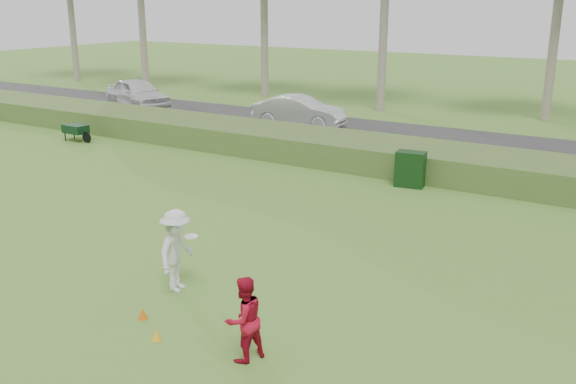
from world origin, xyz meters
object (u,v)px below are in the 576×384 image
Objects in this scene: player_red at (244,319)px; cone_orange at (143,313)px; cone_yellow at (156,335)px; car_left at (138,94)px; player_white at (177,250)px; utility_cabinet at (410,169)px; car_mid at (299,111)px.

player_red is 7.20× the size of cone_orange.
cone_yellow is 0.04× the size of car_left.
player_white reaches higher than cone_orange.
player_red is 7.35× the size of cone_yellow.
player_white is 2.15m from cone_yellow.
player_white is 8.63× the size of cone_yellow.
cone_yellow is 24.81m from car_left.
utility_cabinet is 0.26× the size of car_mid.
car_mid is at bearing 9.18° from player_white.
car_mid is at bearing 111.89° from cone_orange.
cone_orange is (-2.41, 0.14, -0.62)m from player_red.
player_white reaches higher than cone_yellow.
player_white reaches higher than car_left.
car_left reaches higher than player_red.
car_left is (-16.79, 17.08, 0.75)m from cone_orange.
player_red reaches higher than utility_cabinet.
player_red is 25.79m from car_left.
player_red is 19.79m from car_mid.
cone_yellow is at bearing -164.20° from car_mid.
player_white is 0.40× the size of car_mid.
player_red is at bearing -90.79° from utility_cabinet.
car_mid is at bearing 132.34° from utility_cabinet.
cone_yellow is (1.01, -1.74, -0.75)m from player_white.
cone_yellow is at bearing -60.97° from player_red.
cone_yellow is 11.30m from utility_cabinet.
player_white is at bearing -99.63° from player_red.
player_white is 1.17× the size of player_red.
car_left is (-17.73, 6.23, 0.30)m from utility_cabinet.
cone_orange is 23.96m from car_left.
utility_cabinet reaches higher than cone_orange.
player_red is 1.79m from cone_yellow.
utility_cabinet is (-1.47, 10.99, -0.16)m from player_red.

